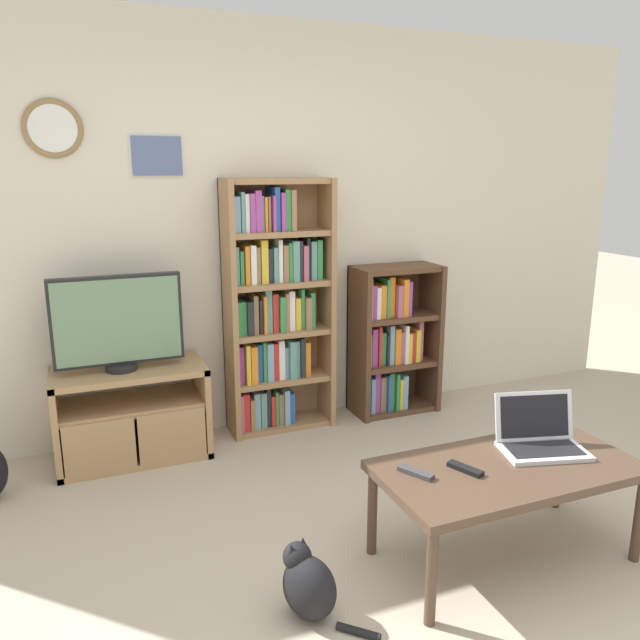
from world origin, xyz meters
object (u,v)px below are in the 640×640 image
(television, at_px, (118,323))
(laptop, at_px, (540,436))
(cat, at_px, (307,584))
(remote_near_laptop, at_px, (465,469))
(tv_stand, at_px, (132,413))
(bookshelf_tall, at_px, (274,309))
(bookshelf_short, at_px, (389,341))
(remote_far_from_laptop, at_px, (416,473))
(coffee_table, at_px, (508,474))

(television, xyz_separation_m, laptop, (1.70, -1.56, -0.33))
(cat, bearing_deg, remote_near_laptop, -20.58)
(tv_stand, bearing_deg, bookshelf_tall, 7.49)
(bookshelf_short, bearing_deg, remote_near_laptop, -107.97)
(tv_stand, height_order, bookshelf_short, bookshelf_short)
(tv_stand, relative_size, bookshelf_tall, 0.53)
(laptop, xyz_separation_m, remote_near_laptop, (-0.44, -0.06, -0.05))
(television, xyz_separation_m, remote_far_from_laptop, (1.04, -1.57, -0.38))
(television, distance_m, remote_far_from_laptop, 1.92)
(tv_stand, xyz_separation_m, laptop, (1.66, -1.57, 0.23))
(television, distance_m, laptop, 2.33)
(television, distance_m, coffee_table, 2.24)
(remote_near_laptop, distance_m, remote_far_from_laptop, 0.22)
(remote_far_from_laptop, bearing_deg, tv_stand, -85.43)
(laptop, bearing_deg, remote_near_laptop, -157.84)
(tv_stand, height_order, remote_near_laptop, tv_stand)
(television, height_order, laptop, television)
(bookshelf_short, distance_m, coffee_table, 1.79)
(television, xyz_separation_m, coffee_table, (1.46, -1.64, -0.44))
(bookshelf_tall, bearing_deg, bookshelf_short, -1.55)
(tv_stand, relative_size, laptop, 2.04)
(coffee_table, height_order, cat, coffee_table)
(bookshelf_tall, height_order, remote_far_from_laptop, bookshelf_tall)
(tv_stand, bearing_deg, bookshelf_short, 3.23)
(laptop, xyz_separation_m, remote_far_from_laptop, (-0.65, -0.00, -0.05))
(tv_stand, relative_size, remote_far_from_laptop, 5.41)
(television, distance_m, cat, 1.88)
(bookshelf_short, distance_m, remote_near_laptop, 1.81)
(bookshelf_tall, xyz_separation_m, remote_near_laptop, (0.28, -1.75, -0.36))
(tv_stand, distance_m, bookshelf_short, 1.79)
(laptop, bearing_deg, television, 152.39)
(tv_stand, distance_m, remote_near_laptop, 2.04)
(bookshelf_tall, relative_size, laptop, 3.83)
(bookshelf_tall, height_order, bookshelf_short, bookshelf_tall)
(tv_stand, xyz_separation_m, remote_near_laptop, (1.22, -1.62, 0.18))
(bookshelf_tall, xyz_separation_m, laptop, (0.72, -1.69, -0.31))
(bookshelf_short, distance_m, laptop, 1.67)
(bookshelf_tall, distance_m, coffee_table, 1.88)
(television, distance_m, bookshelf_tall, 0.99)
(cat, bearing_deg, coffee_table, -22.90)
(tv_stand, bearing_deg, cat, -74.06)
(television, bearing_deg, laptop, -42.63)
(remote_far_from_laptop, bearing_deg, television, -84.35)
(television, bearing_deg, coffee_table, -48.33)
(coffee_table, distance_m, remote_far_from_laptop, 0.43)
(remote_far_from_laptop, xyz_separation_m, cat, (-0.53, -0.10, -0.32))
(bookshelf_tall, xyz_separation_m, bookshelf_short, (0.84, -0.02, -0.31))
(television, relative_size, coffee_table, 0.63)
(bookshelf_tall, distance_m, remote_far_from_laptop, 1.73)
(tv_stand, relative_size, cat, 2.29)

